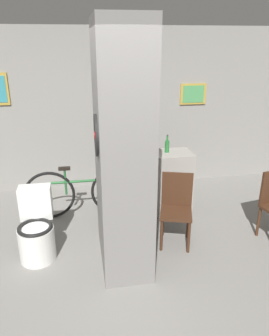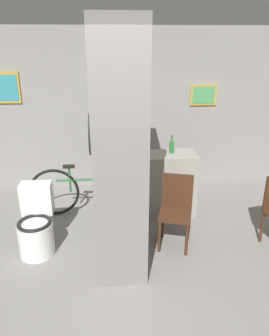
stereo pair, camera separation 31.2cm
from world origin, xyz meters
The scene contains 8 objects.
ground_plane centered at (0.00, 0.00, 0.00)m, with size 14.00×14.00×0.00m, color gray.
wall_back centered at (0.00, 2.63, 1.30)m, with size 8.00×0.09×2.60m.
pillar_center centered at (0.03, 0.53, 1.30)m, with size 0.55×1.06×2.60m.
counter_shelf centered at (0.55, 1.52, 0.46)m, with size 1.19×0.44×0.91m.
toilet centered at (-0.96, 0.72, 0.33)m, with size 0.41×0.57×0.80m.
chair_near_pillar centered at (0.71, 0.74, 0.49)m, with size 0.47×0.47×0.89m.
bicycle centered at (-0.40, 1.58, 0.37)m, with size 1.65×0.42×0.77m.
bottle_tall centered at (0.80, 1.55, 1.01)m, with size 0.06×0.06×0.26m.
Camera 1 is at (-0.39, -2.69, 2.39)m, focal length 35.00 mm.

